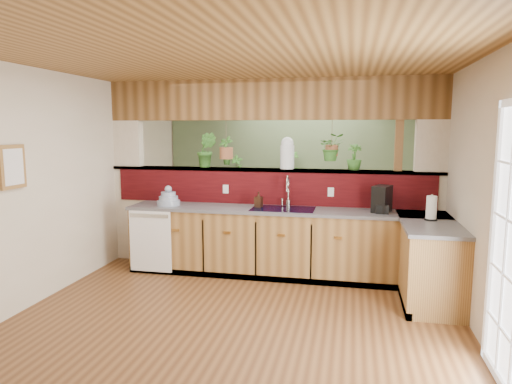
% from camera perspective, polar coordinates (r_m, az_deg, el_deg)
% --- Properties ---
extents(ground, '(4.60, 7.00, 0.01)m').
position_cam_1_polar(ground, '(5.32, -1.06, -13.44)').
color(ground, brown).
rests_on(ground, ground).
extents(ceiling, '(4.60, 7.00, 0.01)m').
position_cam_1_polar(ceiling, '(4.99, -1.14, 15.56)').
color(ceiling, brown).
rests_on(ceiling, ground).
extents(wall_back, '(4.60, 0.02, 2.60)m').
position_cam_1_polar(wall_back, '(8.42, 4.31, 3.59)').
color(wall_back, beige).
rests_on(wall_back, ground).
extents(wall_front, '(4.60, 0.02, 2.60)m').
position_cam_1_polar(wall_front, '(1.85, -27.24, -13.21)').
color(wall_front, beige).
rests_on(wall_front, ground).
extents(wall_left, '(0.02, 7.00, 2.60)m').
position_cam_1_polar(wall_left, '(5.95, -23.24, 1.14)').
color(wall_left, beige).
rests_on(wall_left, ground).
extents(wall_right, '(0.02, 7.00, 2.60)m').
position_cam_1_polar(wall_right, '(5.00, 25.50, -0.16)').
color(wall_right, beige).
rests_on(wall_right, ground).
extents(pass_through_partition, '(4.60, 0.21, 2.60)m').
position_cam_1_polar(pass_through_partition, '(6.31, 1.94, 1.14)').
color(pass_through_partition, beige).
rests_on(pass_through_partition, ground).
extents(pass_through_ledge, '(4.60, 0.21, 0.04)m').
position_cam_1_polar(pass_through_ledge, '(6.30, 1.68, 2.77)').
color(pass_through_ledge, brown).
rests_on(pass_through_ledge, ground).
extents(header_beam, '(4.60, 0.15, 0.55)m').
position_cam_1_polar(header_beam, '(6.28, 1.72, 11.48)').
color(header_beam, brown).
rests_on(header_beam, ground).
extents(sage_backwall, '(4.55, 0.02, 2.55)m').
position_cam_1_polar(sage_backwall, '(8.40, 4.29, 3.58)').
color(sage_backwall, '#576E4B').
rests_on(sage_backwall, ground).
extents(countertop, '(4.14, 1.52, 0.90)m').
position_cam_1_polar(countertop, '(5.89, 8.89, -6.80)').
color(countertop, brown).
rests_on(countertop, ground).
extents(dishwasher, '(0.58, 0.03, 0.82)m').
position_cam_1_polar(dishwasher, '(6.25, -13.08, -5.98)').
color(dishwasher, white).
rests_on(dishwasher, ground).
extents(navy_sink, '(0.82, 0.50, 0.18)m').
position_cam_1_polar(navy_sink, '(5.97, 3.38, -2.85)').
color(navy_sink, black).
rests_on(navy_sink, countertop).
extents(french_door, '(0.06, 1.02, 2.16)m').
position_cam_1_polar(french_door, '(3.81, 29.35, -6.59)').
color(french_door, white).
rests_on(french_door, ground).
extents(framed_print, '(0.04, 0.35, 0.45)m').
position_cam_1_polar(framed_print, '(5.28, -28.13, 2.79)').
color(framed_print, brown).
rests_on(framed_print, wall_left).
extents(faucet, '(0.19, 0.19, 0.43)m').
position_cam_1_polar(faucet, '(6.07, 3.98, 0.26)').
color(faucet, '#B7B7B2').
rests_on(faucet, countertop).
extents(dish_stack, '(0.31, 0.31, 0.27)m').
position_cam_1_polar(dish_stack, '(6.30, -10.88, -0.89)').
color(dish_stack, '#8795AF').
rests_on(dish_stack, countertop).
extents(soap_dispenser, '(0.11, 0.11, 0.21)m').
position_cam_1_polar(soap_dispenser, '(6.05, 0.33, -0.94)').
color(soap_dispenser, '#341E13').
rests_on(soap_dispenser, countertop).
extents(coffee_maker, '(0.18, 0.30, 0.33)m').
position_cam_1_polar(coffee_maker, '(5.89, 15.47, -0.98)').
color(coffee_maker, black).
rests_on(coffee_maker, countertop).
extents(paper_towel, '(0.14, 0.14, 0.30)m').
position_cam_1_polar(paper_towel, '(5.56, 21.07, -1.93)').
color(paper_towel, black).
rests_on(paper_towel, countertop).
extents(glass_jar, '(0.19, 0.19, 0.43)m').
position_cam_1_polar(glass_jar, '(6.24, 3.93, 4.89)').
color(glass_jar, silver).
rests_on(glass_jar, pass_through_ledge).
extents(ledge_plant_left, '(0.28, 0.23, 0.49)m').
position_cam_1_polar(ledge_plant_left, '(6.50, -6.20, 5.24)').
color(ledge_plant_left, '#2F6623').
rests_on(ledge_plant_left, pass_through_ledge).
extents(ledge_plant_right, '(0.21, 0.21, 0.34)m').
position_cam_1_polar(ledge_plant_right, '(6.18, 12.18, 4.29)').
color(ledge_plant_right, '#2F6623').
rests_on(ledge_plant_right, pass_through_ledge).
extents(hanging_plant_a, '(0.25, 0.21, 0.54)m').
position_cam_1_polar(hanging_plant_a, '(6.41, -3.76, 6.34)').
color(hanging_plant_a, brown).
rests_on(hanging_plant_a, header_beam).
extents(hanging_plant_b, '(0.37, 0.34, 0.48)m').
position_cam_1_polar(hanging_plant_b, '(6.18, 9.47, 6.99)').
color(hanging_plant_b, brown).
rests_on(hanging_plant_b, header_beam).
extents(shelving_console, '(1.58, 0.53, 1.04)m').
position_cam_1_polar(shelving_console, '(8.36, 0.64, -1.96)').
color(shelving_console, black).
rests_on(shelving_console, ground).
extents(shelf_plant_a, '(0.27, 0.22, 0.44)m').
position_cam_1_polar(shelf_plant_a, '(8.36, -2.46, 3.15)').
color(shelf_plant_a, '#2F6623').
rests_on(shelf_plant_a, shelving_console).
extents(shelf_plant_b, '(0.38, 0.38, 0.54)m').
position_cam_1_polar(shelf_plant_b, '(8.17, 4.29, 3.36)').
color(shelf_plant_b, '#2F6623').
rests_on(shelf_plant_b, shelving_console).
extents(floor_plant, '(0.66, 0.59, 0.68)m').
position_cam_1_polar(floor_plant, '(7.09, 12.13, -5.26)').
color(floor_plant, '#2F6623').
rests_on(floor_plant, ground).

